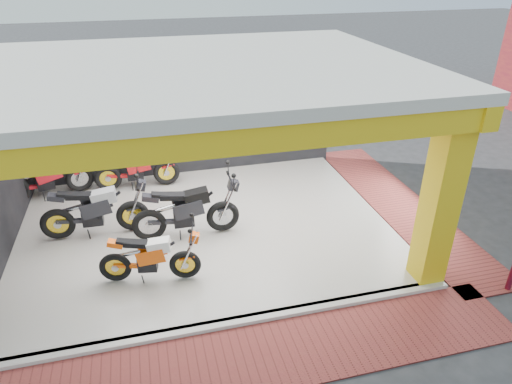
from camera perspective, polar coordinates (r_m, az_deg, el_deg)
ground at (r=8.70m, az=-4.21°, el=-11.71°), size 80.00×80.00×0.00m
showroom_floor at (r=10.28m, az=-6.30°, el=-4.58°), size 8.00×6.00×0.10m
showroom_ceiling at (r=8.92m, az=-7.50°, el=15.10°), size 8.40×6.40×0.20m
back_wall at (r=12.38m, az=-8.94°, el=9.67°), size 8.20×0.20×3.50m
corner_column at (r=8.49m, az=22.10°, el=-0.80°), size 0.50×0.50×3.50m
header_beam_front at (r=6.16m, az=-3.52°, el=6.60°), size 8.40×0.30×0.40m
header_beam_right at (r=10.26m, az=16.05°, el=14.22°), size 0.30×6.40×0.40m
floor_kerb at (r=7.91m, az=-2.79°, el=-15.99°), size 8.00×0.20×0.10m
paver_front at (r=7.40m, az=-1.45°, el=-20.24°), size 9.00×1.40×0.03m
paver_right at (r=11.80m, az=17.38°, el=-1.43°), size 1.40×7.00×0.03m
moto_hero at (r=8.45m, az=-8.98°, el=-7.40°), size 2.06×1.07×1.20m
moto_row_a at (r=10.05m, az=-15.36°, el=-1.17°), size 2.39×0.93×1.45m
moto_row_b at (r=9.69m, az=-4.23°, el=-1.25°), size 2.41×0.93×1.47m
moto_row_c at (r=11.94m, az=-11.26°, el=3.84°), size 2.27×0.87×1.38m
moto_row_d at (r=12.21m, az=-21.43°, el=2.97°), size 2.42×1.36×1.39m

